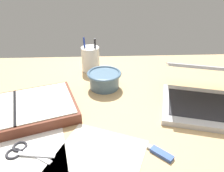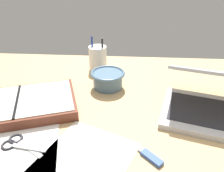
{
  "view_description": "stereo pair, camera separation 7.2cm",
  "coord_description": "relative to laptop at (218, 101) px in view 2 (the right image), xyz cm",
  "views": [
    {
      "loc": [
        -1.96,
        -55.85,
        44.64
      ],
      "look_at": [
        0.92,
        6.59,
        9.0
      ],
      "focal_mm": 35.0,
      "sensor_mm": 36.0,
      "label": 1
    },
    {
      "loc": [
        5.23,
        -55.77,
        44.64
      ],
      "look_at": [
        0.92,
        6.59,
        9.0
      ],
      "focal_mm": 35.0,
      "sensor_mm": 36.0,
      "label": 2
    }
  ],
  "objects": [
    {
      "name": "bowl",
      "position": [
        -35.87,
        14.84,
        -1.38
      ],
      "size": [
        13.12,
        13.12,
        6.47
      ],
      "color": "slate",
      "rests_on": "desk_top"
    },
    {
      "name": "paper_sheet_front",
      "position": [
        -39.71,
        -24.48,
        -4.86
      ],
      "size": [
        30.81,
        34.79,
        0.16
      ],
      "primitive_type": "cube",
      "rotation": [
        0.0,
        0.0,
        -0.4
      ],
      "color": "silver",
      "rests_on": "desk_top"
    },
    {
      "name": "pen_cup",
      "position": [
        -41.68,
        30.62,
        0.5
      ],
      "size": [
        7.86,
        7.86,
        15.01
      ],
      "color": "white",
      "rests_on": "desk_top"
    },
    {
      "name": "paper_sheet_beside_planner",
      "position": [
        -55.93,
        -19.58,
        -4.86
      ],
      "size": [
        25.18,
        31.32,
        0.16
      ],
      "primitive_type": "cube",
      "rotation": [
        0.0,
        0.0,
        0.24
      ],
      "color": "white",
      "rests_on": "desk_top"
    },
    {
      "name": "usb_drive",
      "position": [
        -22.15,
        -20.22,
        -4.44
      ],
      "size": [
        6.25,
        6.19,
        1.0
      ],
      "rotation": [
        0.0,
        0.0,
        0.79
      ],
      "color": "#33519E",
      "rests_on": "desk_top"
    },
    {
      "name": "desk_top",
      "position": [
        -34.38,
        -3.22,
        -5.94
      ],
      "size": [
        140.0,
        100.0,
        2.0
      ],
      "primitive_type": "cube",
      "color": "tan",
      "rests_on": "ground"
    },
    {
      "name": "laptop",
      "position": [
        0.0,
        0.0,
        0.0
      ],
      "size": [
        38.86,
        36.53,
        16.84
      ],
      "rotation": [
        0.0,
        0.0,
        -0.27
      ],
      "color": "#B7B7BC",
      "rests_on": "desk_top"
    },
    {
      "name": "planner",
      "position": [
        -63.84,
        -2.4,
        -3.09
      ],
      "size": [
        41.8,
        32.6,
        3.88
      ],
      "rotation": [
        0.0,
        0.0,
        0.33
      ],
      "color": "brown",
      "rests_on": "desk_top"
    },
    {
      "name": "scissors",
      "position": [
        -57.73,
        -17.75,
        -4.6
      ],
      "size": [
        12.87,
        8.29,
        0.8
      ],
      "rotation": [
        0.0,
        0.0,
        -0.35
      ],
      "color": "#B7B7BC",
      "rests_on": "desk_top"
    }
  ]
}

